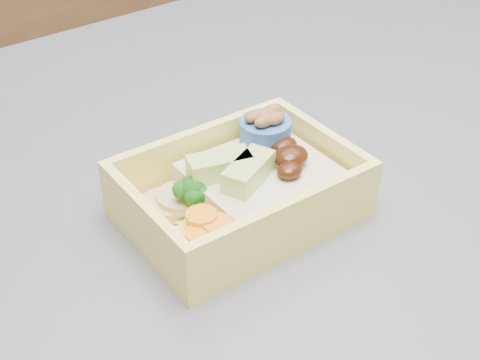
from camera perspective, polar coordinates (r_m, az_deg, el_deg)
bento_box at (r=0.49m, az=0.35°, el=-0.74°), size 0.17×0.12×0.06m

